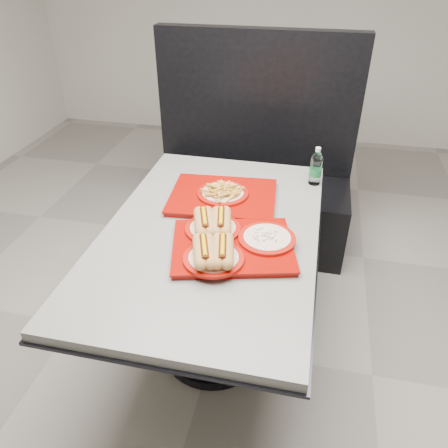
% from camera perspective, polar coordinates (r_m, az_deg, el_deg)
% --- Properties ---
extents(ground, '(6.00, 6.00, 0.00)m').
position_cam_1_polar(ground, '(2.37, -1.37, -15.87)').
color(ground, gray).
rests_on(ground, ground).
extents(diner_table, '(0.92, 1.42, 0.75)m').
position_cam_1_polar(diner_table, '(1.96, -1.60, -4.64)').
color(diner_table, black).
rests_on(diner_table, ground).
extents(booth_bench, '(1.30, 0.57, 1.35)m').
position_cam_1_polar(booth_bench, '(2.97, 3.48, 5.32)').
color(booth_bench, black).
rests_on(booth_bench, ground).
extents(tray_near, '(0.55, 0.48, 0.10)m').
position_cam_1_polar(tray_near, '(1.73, 0.48, -2.28)').
color(tray_near, '#860903').
rests_on(tray_near, diner_table).
extents(tray_far, '(0.52, 0.42, 0.10)m').
position_cam_1_polar(tray_far, '(2.06, -0.15, 3.86)').
color(tray_far, '#860903').
rests_on(tray_far, diner_table).
extents(water_bottle, '(0.06, 0.06, 0.19)m').
position_cam_1_polar(water_bottle, '(2.23, 11.91, 7.14)').
color(water_bottle, silver).
rests_on(water_bottle, diner_table).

